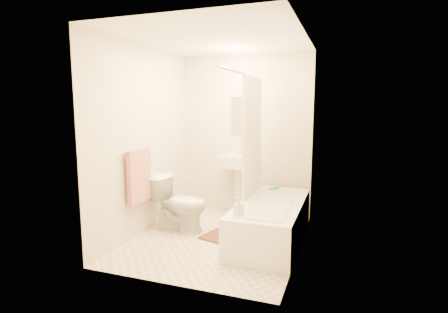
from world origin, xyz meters
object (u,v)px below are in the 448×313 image
(toilet, at_px, (180,204))
(bath_mat, at_px, (225,238))
(bathtub, at_px, (271,221))
(soap_bottle, at_px, (238,206))
(sink, at_px, (239,182))

(toilet, relative_size, bath_mat, 1.33)
(bath_mat, bearing_deg, toilet, 172.90)
(bathtub, xyz_separation_m, soap_bottle, (-0.23, -0.63, 0.33))
(sink, height_order, soap_bottle, sink)
(bath_mat, bearing_deg, bathtub, 15.56)
(bathtub, xyz_separation_m, bath_mat, (-0.54, -0.15, -0.23))
(bath_mat, height_order, soap_bottle, soap_bottle)
(bathtub, bearing_deg, sink, 128.02)
(toilet, bearing_deg, bathtub, -84.15)
(bathtub, height_order, bath_mat, bathtub)
(sink, xyz_separation_m, bath_mat, (0.13, -1.01, -0.48))
(toilet, xyz_separation_m, bathtub, (1.20, 0.07, -0.12))
(sink, xyz_separation_m, soap_bottle, (0.45, -1.49, 0.08))
(toilet, height_order, sink, sink)
(toilet, distance_m, bathtub, 1.21)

